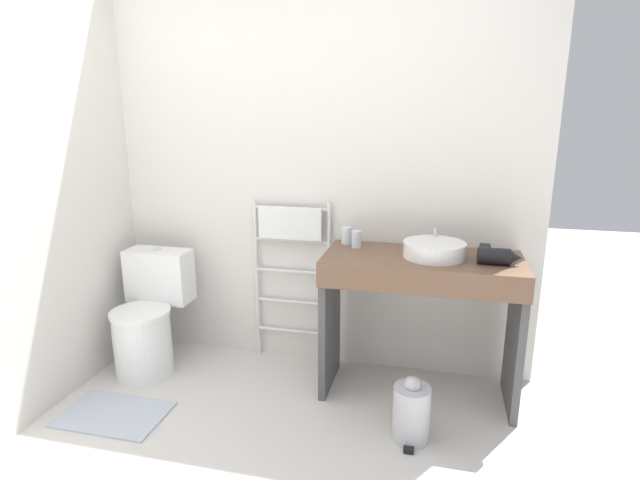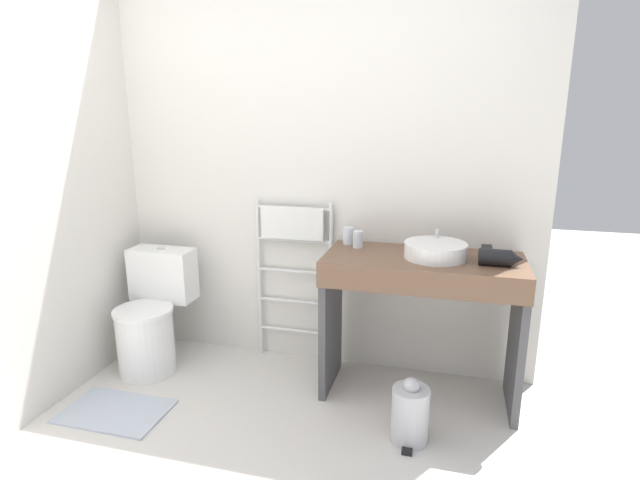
% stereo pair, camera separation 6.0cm
% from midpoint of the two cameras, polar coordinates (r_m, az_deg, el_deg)
% --- Properties ---
extents(wall_back, '(2.73, 0.12, 2.62)m').
position_cam_midpoint_polar(wall_back, '(3.10, 0.06, 9.34)').
color(wall_back, silver).
rests_on(wall_back, ground_plane).
extents(wall_side, '(0.12, 2.29, 2.62)m').
position_cam_midpoint_polar(wall_side, '(3.01, -29.57, 7.34)').
color(wall_side, silver).
rests_on(wall_side, ground_plane).
extents(toilet, '(0.41, 0.52, 0.75)m').
position_cam_midpoint_polar(toilet, '(3.34, -18.18, -8.38)').
color(toilet, white).
rests_on(toilet, ground_plane).
extents(towel_radiator, '(0.50, 0.06, 1.05)m').
position_cam_midpoint_polar(towel_radiator, '(3.12, -2.54, -0.83)').
color(towel_radiator, silver).
rests_on(towel_radiator, ground_plane).
extents(vanity_counter, '(1.06, 0.50, 0.83)m').
position_cam_midpoint_polar(vanity_counter, '(2.82, 12.08, -6.93)').
color(vanity_counter, brown).
rests_on(vanity_counter, ground_plane).
extents(sink_basin, '(0.33, 0.33, 0.08)m').
position_cam_midpoint_polar(sink_basin, '(2.73, 13.67, -1.12)').
color(sink_basin, white).
rests_on(sink_basin, vanity_counter).
extents(faucet, '(0.02, 0.10, 0.11)m').
position_cam_midpoint_polar(faucet, '(2.90, 13.80, 0.38)').
color(faucet, silver).
rests_on(faucet, vanity_counter).
extents(cup_near_wall, '(0.06, 0.06, 0.10)m').
position_cam_midpoint_polar(cup_near_wall, '(2.95, 3.82, 0.50)').
color(cup_near_wall, silver).
rests_on(cup_near_wall, vanity_counter).
extents(cup_near_edge, '(0.06, 0.06, 0.10)m').
position_cam_midpoint_polar(cup_near_edge, '(2.87, 4.95, 0.08)').
color(cup_near_edge, silver).
rests_on(cup_near_edge, vanity_counter).
extents(hair_dryer, '(0.22, 0.19, 0.09)m').
position_cam_midpoint_polar(hair_dryer, '(2.70, 20.20, -1.81)').
color(hair_dryer, black).
rests_on(hair_dryer, vanity_counter).
extents(trash_bin, '(0.18, 0.22, 0.34)m').
position_cam_midpoint_polar(trash_bin, '(2.63, 10.95, -18.87)').
color(trash_bin, '#B7B7BC').
rests_on(trash_bin, ground_plane).
extents(bath_mat, '(0.56, 0.36, 0.01)m').
position_cam_midpoint_polar(bath_mat, '(3.06, -21.81, -17.71)').
color(bath_mat, '#B2BCCC').
rests_on(bath_mat, ground_plane).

